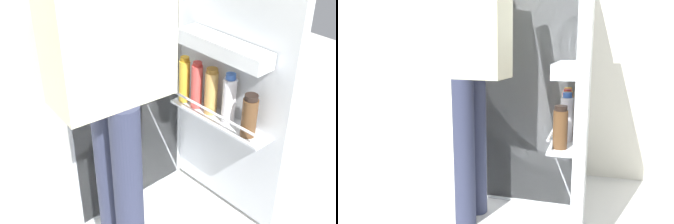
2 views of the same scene
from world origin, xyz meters
The scene contains 3 objects.
ground_plane centered at (0.00, 0.00, 0.00)m, with size 5.56×5.56×0.00m, color silver.
refrigerator centered at (0.03, 0.48, 0.81)m, with size 0.72×1.23×1.62m.
person centered at (-0.26, -0.02, 1.02)m, with size 0.55×0.79×1.69m.
Camera 1 is at (-1.08, -1.25, 1.68)m, focal length 48.42 mm.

